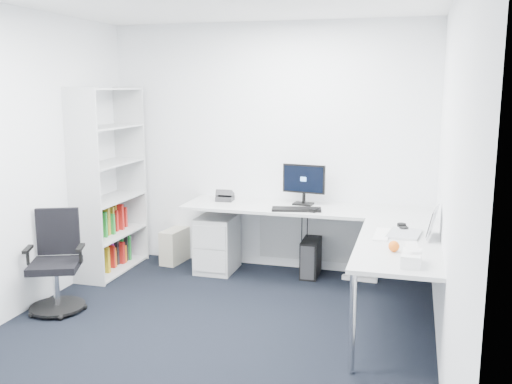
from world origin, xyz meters
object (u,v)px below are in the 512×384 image
(laptop, at_px, (405,220))
(bookshelf, at_px, (108,181))
(task_chair, at_px, (55,263))
(monitor, at_px, (304,184))
(l_desk, at_px, (304,253))

(laptop, bearing_deg, bookshelf, 177.14)
(bookshelf, bearing_deg, task_chair, -84.74)
(task_chair, relative_size, monitor, 1.99)
(l_desk, xyz_separation_m, bookshelf, (-2.17, 0.05, 0.62))
(bookshelf, height_order, monitor, bookshelf)
(task_chair, height_order, laptop, laptop)
(bookshelf, height_order, laptop, bookshelf)
(l_desk, height_order, task_chair, task_chair)
(task_chair, distance_m, monitor, 2.58)
(l_desk, distance_m, task_chair, 2.36)
(l_desk, relative_size, bookshelf, 1.33)
(l_desk, bearing_deg, monitor, 102.89)
(l_desk, distance_m, laptop, 1.22)
(bookshelf, xyz_separation_m, task_chair, (0.11, -1.18, -0.55))
(laptop, bearing_deg, monitor, 144.61)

